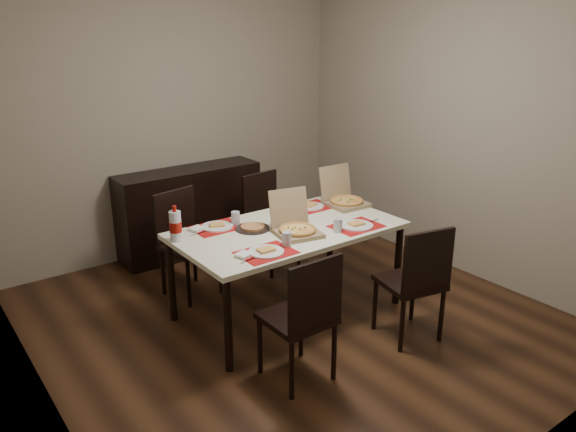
% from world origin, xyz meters
% --- Properties ---
extents(ground, '(3.80, 4.00, 0.02)m').
position_xyz_m(ground, '(0.00, 0.00, -0.01)').
color(ground, '#422614').
rests_on(ground, ground).
extents(room_walls, '(3.84, 4.02, 2.62)m').
position_xyz_m(room_walls, '(0.00, 0.43, 1.73)').
color(room_walls, gray).
rests_on(room_walls, ground).
extents(sideboard, '(1.50, 0.40, 0.90)m').
position_xyz_m(sideboard, '(0.00, 1.78, 0.45)').
color(sideboard, black).
rests_on(sideboard, ground).
extents(dining_table, '(1.80, 1.00, 0.75)m').
position_xyz_m(dining_table, '(0.03, 0.12, 0.68)').
color(dining_table, '#EFEBC9').
rests_on(dining_table, ground).
extents(chair_near_left, '(0.42, 0.42, 0.93)m').
position_xyz_m(chair_near_left, '(-0.47, -0.73, 0.51)').
color(chair_near_left, black).
rests_on(chair_near_left, ground).
extents(chair_near_right, '(0.50, 0.50, 0.93)m').
position_xyz_m(chair_near_right, '(0.53, -0.81, 0.51)').
color(chair_near_right, black).
rests_on(chair_near_right, ground).
extents(chair_far_left, '(0.50, 0.50, 0.93)m').
position_xyz_m(chair_far_left, '(-0.47, 0.96, 0.51)').
color(chair_far_left, black).
rests_on(chair_far_left, ground).
extents(chair_far_right, '(0.46, 0.46, 0.93)m').
position_xyz_m(chair_far_right, '(0.45, 1.01, 0.51)').
color(chair_far_right, black).
rests_on(chair_far_right, ground).
extents(setting_near_left, '(0.48, 0.30, 0.11)m').
position_xyz_m(setting_near_left, '(-0.37, -0.20, 0.77)').
color(setting_near_left, '#B90C0E').
rests_on(setting_near_left, dining_table).
extents(setting_near_right, '(0.51, 0.30, 0.11)m').
position_xyz_m(setting_near_right, '(0.44, -0.19, 0.77)').
color(setting_near_right, '#B90C0E').
rests_on(setting_near_right, dining_table).
extents(setting_far_left, '(0.46, 0.30, 0.11)m').
position_xyz_m(setting_far_left, '(-0.40, 0.46, 0.77)').
color(setting_far_left, '#B90C0E').
rests_on(setting_far_left, dining_table).
extents(setting_far_right, '(0.46, 0.30, 0.11)m').
position_xyz_m(setting_far_right, '(0.46, 0.41, 0.77)').
color(setting_far_right, '#B90C0E').
rests_on(setting_far_right, dining_table).
extents(napkin_loose, '(0.14, 0.15, 0.02)m').
position_xyz_m(napkin_loose, '(0.13, 0.14, 0.76)').
color(napkin_loose, white).
rests_on(napkin_loose, dining_table).
extents(pizza_box_center, '(0.39, 0.42, 0.33)m').
position_xyz_m(pizza_box_center, '(0.00, -0.02, 0.80)').
color(pizza_box_center, '#856D4D').
rests_on(pizza_box_center, dining_table).
extents(pizza_box_right, '(0.35, 0.39, 0.34)m').
position_xyz_m(pizza_box_right, '(0.80, 0.30, 0.80)').
color(pizza_box_right, '#856D4D').
rests_on(pizza_box_right, dining_table).
extents(faina_plate, '(0.27, 0.27, 0.03)m').
position_xyz_m(faina_plate, '(-0.21, 0.26, 0.76)').
color(faina_plate, black).
rests_on(faina_plate, dining_table).
extents(dip_bowl, '(0.16, 0.16, 0.03)m').
position_xyz_m(dip_bowl, '(0.19, 0.33, 0.77)').
color(dip_bowl, white).
rests_on(dip_bowl, dining_table).
extents(soda_bottle, '(0.09, 0.09, 0.28)m').
position_xyz_m(soda_bottle, '(-0.81, 0.40, 0.87)').
color(soda_bottle, silver).
rests_on(soda_bottle, dining_table).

